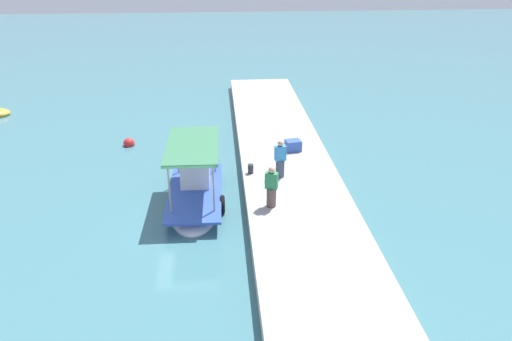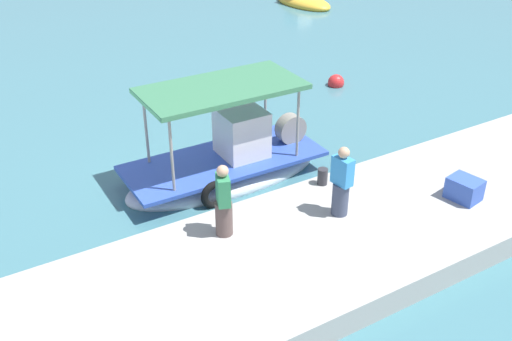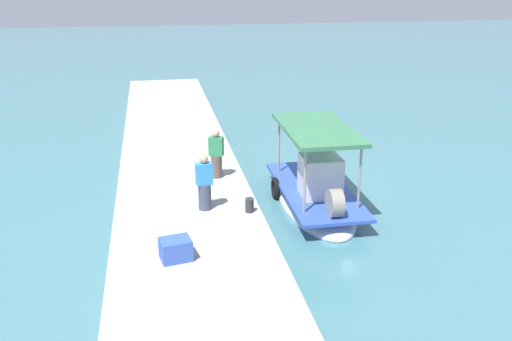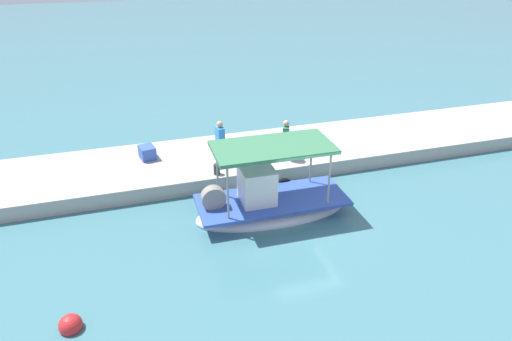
{
  "view_description": "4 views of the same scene",
  "coord_description": "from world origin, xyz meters",
  "px_view_note": "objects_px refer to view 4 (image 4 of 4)",
  "views": [
    {
      "loc": [
        -16.43,
        -1.42,
        9.51
      ],
      "look_at": [
        1.76,
        -2.86,
        1.0
      ],
      "focal_mm": 34.5,
      "sensor_mm": 36.0,
      "label": 1
    },
    {
      "loc": [
        -5.21,
        -12.33,
        7.89
      ],
      "look_at": [
        1.22,
        -1.66,
        0.79
      ],
      "focal_mm": 42.38,
      "sensor_mm": 36.0,
      "label": 2
    },
    {
      "loc": [
        16.38,
        -5.15,
        6.95
      ],
      "look_at": [
        0.62,
        -2.16,
        1.12
      ],
      "focal_mm": 38.87,
      "sensor_mm": 36.0,
      "label": 3
    },
    {
      "loc": [
        5.62,
        12.72,
        8.67
      ],
      "look_at": [
        1.07,
        -2.13,
        0.8
      ],
      "focal_mm": 33.13,
      "sensor_mm": 36.0,
      "label": 4
    }
  ],
  "objects_px": {
    "main_fishing_boat": "(269,202)",
    "fisherman_by_crate": "(286,141)",
    "mooring_bollard": "(217,169)",
    "marker_buoy": "(71,325)",
    "cargo_crate": "(147,152)",
    "fisherman_near_bollard": "(220,142)"
  },
  "relations": [
    {
      "from": "fisherman_near_bollard",
      "to": "fisherman_by_crate",
      "type": "height_order",
      "value": "fisherman_near_bollard"
    },
    {
      "from": "fisherman_by_crate",
      "to": "marker_buoy",
      "type": "xyz_separation_m",
      "value": [
        7.94,
        6.48,
        -1.19
      ]
    },
    {
      "from": "main_fishing_boat",
      "to": "mooring_bollard",
      "type": "height_order",
      "value": "main_fishing_boat"
    },
    {
      "from": "fisherman_by_crate",
      "to": "mooring_bollard",
      "type": "relative_size",
      "value": 4.01
    },
    {
      "from": "mooring_bollard",
      "to": "marker_buoy",
      "type": "height_order",
      "value": "mooring_bollard"
    },
    {
      "from": "marker_buoy",
      "to": "mooring_bollard",
      "type": "bearing_deg",
      "value": -130.27
    },
    {
      "from": "main_fishing_boat",
      "to": "fisherman_near_bollard",
      "type": "xyz_separation_m",
      "value": [
        0.86,
        -3.49,
        0.89
      ]
    },
    {
      "from": "fisherman_by_crate",
      "to": "main_fishing_boat",
      "type": "bearing_deg",
      "value": 60.33
    },
    {
      "from": "fisherman_by_crate",
      "to": "marker_buoy",
      "type": "distance_m",
      "value": 10.32
    },
    {
      "from": "fisherman_near_bollard",
      "to": "mooring_bollard",
      "type": "bearing_deg",
      "value": 70.21
    },
    {
      "from": "fisherman_by_crate",
      "to": "cargo_crate",
      "type": "distance_m",
      "value": 5.52
    },
    {
      "from": "fisherman_by_crate",
      "to": "marker_buoy",
      "type": "relative_size",
      "value": 2.81
    },
    {
      "from": "main_fishing_boat",
      "to": "fisherman_by_crate",
      "type": "xyz_separation_m",
      "value": [
        -1.63,
        -2.86,
        0.88
      ]
    },
    {
      "from": "fisherman_by_crate",
      "to": "cargo_crate",
      "type": "height_order",
      "value": "fisherman_by_crate"
    },
    {
      "from": "mooring_bollard",
      "to": "cargo_crate",
      "type": "bearing_deg",
      "value": -42.78
    },
    {
      "from": "mooring_bollard",
      "to": "cargo_crate",
      "type": "distance_m",
      "value": 3.18
    },
    {
      "from": "marker_buoy",
      "to": "fisherman_by_crate",
      "type": "bearing_deg",
      "value": -140.76
    },
    {
      "from": "main_fishing_boat",
      "to": "cargo_crate",
      "type": "distance_m",
      "value": 5.76
    },
    {
      "from": "cargo_crate",
      "to": "fisherman_by_crate",
      "type": "bearing_deg",
      "value": 163.1
    },
    {
      "from": "main_fishing_boat",
      "to": "marker_buoy",
      "type": "xyz_separation_m",
      "value": [
        6.31,
        3.62,
        -0.31
      ]
    },
    {
      "from": "main_fishing_boat",
      "to": "mooring_bollard",
      "type": "relative_size",
      "value": 13.32
    },
    {
      "from": "cargo_crate",
      "to": "marker_buoy",
      "type": "relative_size",
      "value": 1.23
    }
  ]
}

